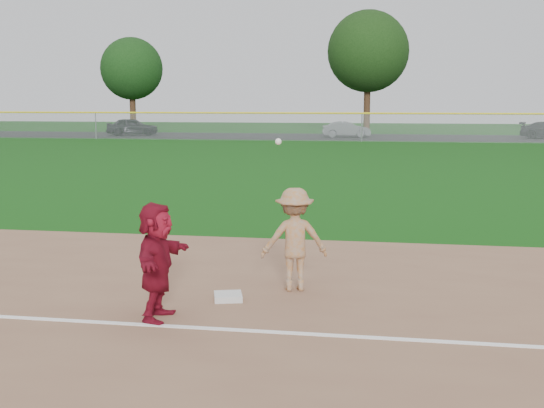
% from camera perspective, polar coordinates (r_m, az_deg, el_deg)
% --- Properties ---
extents(ground, '(160.00, 160.00, 0.00)m').
position_cam_1_polar(ground, '(9.54, -1.51, -9.10)').
color(ground, '#0F470D').
rests_on(ground, ground).
extents(foul_line, '(60.00, 0.10, 0.01)m').
position_cam_1_polar(foul_line, '(8.79, -2.52, -10.51)').
color(foul_line, white).
rests_on(foul_line, infield_dirt).
extents(parking_asphalt, '(120.00, 10.00, 0.01)m').
position_cam_1_polar(parking_asphalt, '(55.02, 7.73, 5.57)').
color(parking_asphalt, black).
rests_on(parking_asphalt, ground).
extents(first_base, '(0.50, 0.50, 0.09)m').
position_cam_1_polar(first_base, '(10.08, -3.70, -7.74)').
color(first_base, silver).
rests_on(first_base, infield_dirt).
extents(base_runner, '(0.49, 1.47, 1.58)m').
position_cam_1_polar(base_runner, '(9.15, -9.61, -4.74)').
color(base_runner, maroon).
rests_on(base_runner, infield_dirt).
extents(car_left, '(4.54, 2.70, 1.45)m').
position_cam_1_polar(car_left, '(58.39, -11.60, 6.36)').
color(car_left, black).
rests_on(car_left, parking_asphalt).
extents(car_mid, '(3.93, 1.83, 1.24)m').
position_cam_1_polar(car_mid, '(54.51, 6.24, 6.23)').
color(car_mid, '#5B5E63').
rests_on(car_mid, parking_asphalt).
extents(first_base_play, '(1.14, 0.93, 2.35)m').
position_cam_1_polar(first_base_play, '(10.42, 1.89, -2.96)').
color(first_base_play, gray).
rests_on(first_base_play, infield_dirt).
extents(outfield_fence, '(110.00, 0.12, 110.00)m').
position_cam_1_polar(outfield_fence, '(48.96, 7.54, 7.49)').
color(outfield_fence, '#999EA0').
rests_on(outfield_fence, ground).
extents(tree_1, '(5.80, 5.80, 8.75)m').
position_cam_1_polar(tree_1, '(66.38, -11.67, 11.02)').
color(tree_1, '#3B2415').
rests_on(tree_1, ground).
extents(tree_2, '(7.00, 7.00, 10.58)m').
position_cam_1_polar(tree_2, '(60.58, 8.04, 12.52)').
color(tree_2, '#3A2415').
rests_on(tree_2, ground).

